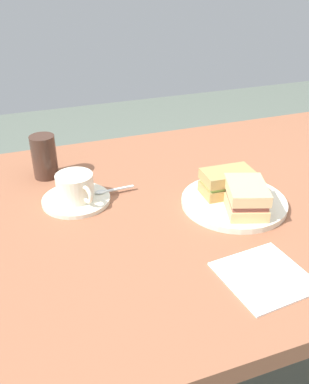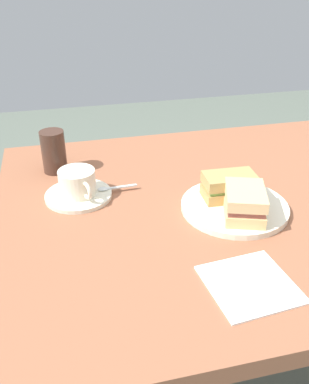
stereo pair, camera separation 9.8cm
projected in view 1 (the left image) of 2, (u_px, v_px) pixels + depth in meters
name	position (u px, v px, depth m)	size (l,w,h in m)	color
ground_plane	(222.00, 377.00, 1.39)	(6.00, 6.00, 0.00)	#5A6459
dining_table	(240.00, 224.00, 1.09)	(1.19, 0.88, 0.71)	brown
sandwich_plate	(234.00, 202.00, 0.98)	(0.25, 0.25, 0.01)	beige
sandwich_front	(227.00, 182.00, 0.99)	(0.12, 0.08, 0.06)	#AD854D
sandwich_back	(246.00, 197.00, 0.92)	(0.12, 0.14, 0.06)	#D9B474
coffee_saucer	(76.00, 200.00, 1.00)	(0.16, 0.16, 0.01)	silver
coffee_cup	(75.00, 186.00, 0.98)	(0.09, 0.11, 0.06)	beige
spoon	(108.00, 191.00, 1.02)	(0.10, 0.02, 0.01)	silver
napkin	(265.00, 276.00, 0.76)	(0.15, 0.15, 0.00)	white
drinking_glass	(44.00, 157.00, 1.08)	(0.06, 0.06, 0.11)	#40291F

